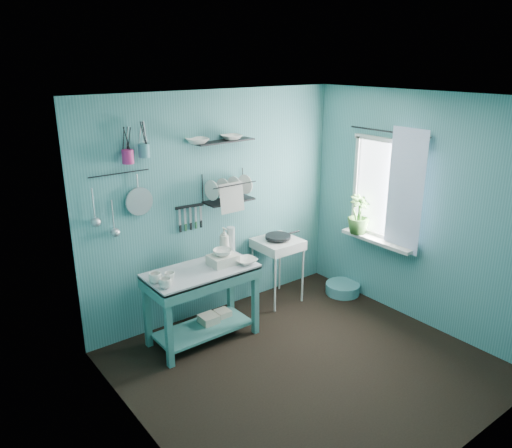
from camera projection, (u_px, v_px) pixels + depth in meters
floor at (306, 366)px, 4.79m from camera, size 3.20×3.20×0.00m
ceiling at (316, 98)px, 3.99m from camera, size 3.20×3.20×0.00m
wall_back at (217, 206)px, 5.51m from camera, size 3.20×0.00×3.20m
wall_front at (469, 309)px, 3.26m from camera, size 3.20×0.00×3.20m
wall_left at (142, 294)px, 3.46m from camera, size 0.00×3.00×3.00m
wall_right at (420, 211)px, 5.31m from camera, size 0.00×3.00×3.00m
work_counter at (202, 305)px, 5.12m from camera, size 1.21×0.77×0.79m
mug_left at (165, 283)px, 4.58m from camera, size 0.12×0.12×0.10m
mug_mid at (170, 277)px, 4.71m from camera, size 0.14×0.14×0.09m
mug_right at (155, 278)px, 4.69m from camera, size 0.17×0.17×0.10m
wash_tub at (223, 260)px, 5.11m from camera, size 0.28×0.22×0.10m
tub_bowl at (223, 252)px, 5.08m from camera, size 0.20×0.19×0.06m
soap_bottle at (224, 241)px, 5.34m from camera, size 0.12×0.12×0.30m
water_bottle at (231, 239)px, 5.41m from camera, size 0.09×0.09×0.28m
counter_bowl at (246, 261)px, 5.13m from camera, size 0.22×0.22×0.05m
hotplate_stand at (277, 270)px, 5.97m from camera, size 0.57×0.57×0.78m
frying_pan at (278, 237)px, 5.83m from camera, size 0.30×0.30×0.03m
knife_strip at (190, 206)px, 5.26m from camera, size 0.32×0.05×0.03m
dish_rack at (229, 187)px, 5.39m from camera, size 0.57×0.29×0.32m
upper_shelf at (224, 141)px, 5.24m from camera, size 0.71×0.21×0.02m
shelf_bowl_left at (197, 136)px, 5.02m from camera, size 0.26×0.26×0.06m
shelf_bowl_right at (231, 134)px, 5.27m from camera, size 0.24×0.24×0.05m
utensil_cup_magenta at (128, 157)px, 4.65m from camera, size 0.11×0.11×0.13m
utensil_cup_teal at (144, 151)px, 4.73m from camera, size 0.11×0.11×0.13m
colander at (139, 201)px, 4.87m from camera, size 0.28×0.03×0.28m
ladle_outer at (93, 204)px, 4.60m from camera, size 0.01×0.01×0.30m
ladle_inner at (113, 215)px, 4.75m from camera, size 0.01×0.01×0.30m
hook_rail at (119, 173)px, 4.69m from camera, size 0.60×0.01×0.01m
window_glass at (386, 190)px, 5.59m from camera, size 0.00×1.10×1.10m
windowsill at (377, 240)px, 5.73m from camera, size 0.16×0.95×0.04m
curtain at (405, 192)px, 5.31m from camera, size 0.00×1.35×1.35m
curtain_rod at (388, 132)px, 5.36m from camera, size 0.02×1.05×0.02m
potted_plant at (359, 215)px, 5.84m from camera, size 0.28×0.28×0.46m
storage_tin_large at (209, 324)px, 5.30m from camera, size 0.18×0.18×0.22m
storage_tin_small at (223, 319)px, 5.45m from camera, size 0.15×0.15×0.20m
floor_basin at (343, 288)px, 6.23m from camera, size 0.42×0.42×0.13m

